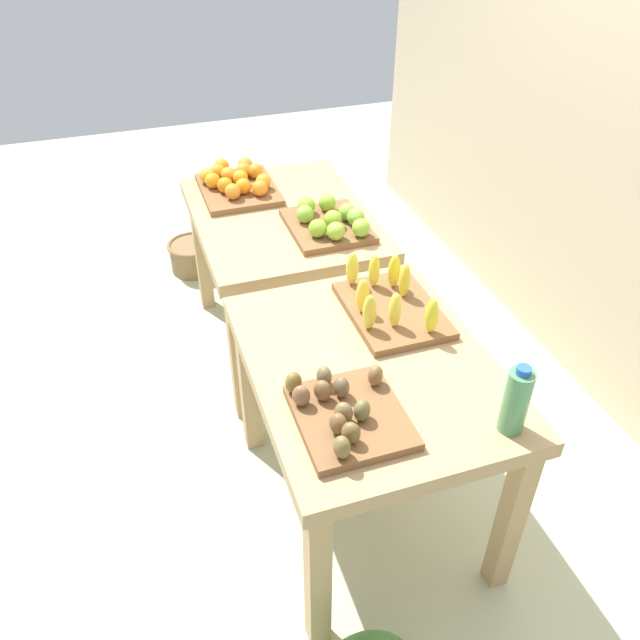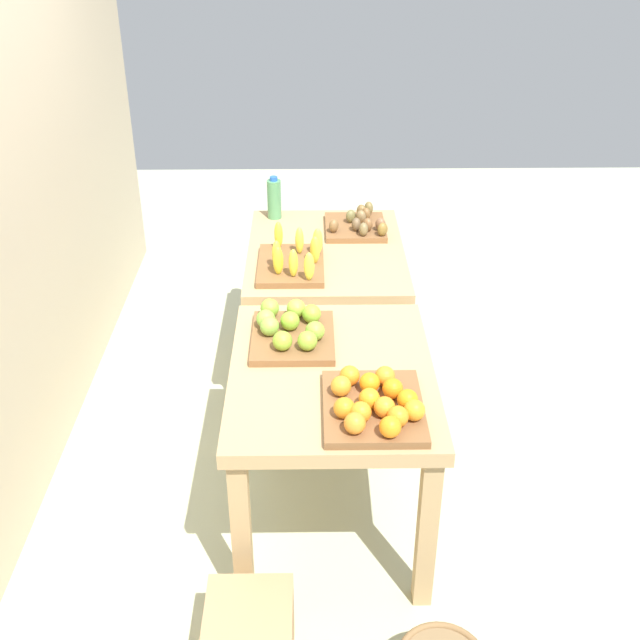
# 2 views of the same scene
# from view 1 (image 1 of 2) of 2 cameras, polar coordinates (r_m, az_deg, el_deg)

# --- Properties ---
(ground_plane) EXTENTS (8.00, 8.00, 0.00)m
(ground_plane) POSITION_cam_1_polar(r_m,az_deg,el_deg) (3.07, -0.12, -8.03)
(ground_plane) COLOR #B3BA99
(display_table_left) EXTENTS (1.04, 0.80, 0.77)m
(display_table_left) POSITION_cam_1_polar(r_m,az_deg,el_deg) (3.10, -3.41, 7.66)
(display_table_left) COLOR tan
(display_table_left) RESTS_ON ground_plane
(display_table_right) EXTENTS (1.04, 0.80, 0.77)m
(display_table_right) POSITION_cam_1_polar(r_m,az_deg,el_deg) (2.24, 4.39, -5.83)
(display_table_right) COLOR tan
(display_table_right) RESTS_ON ground_plane
(orange_bin) EXTENTS (0.45, 0.36, 0.11)m
(orange_bin) POSITION_cam_1_polar(r_m,az_deg,el_deg) (3.25, -7.43, 12.04)
(orange_bin) COLOR brown
(orange_bin) RESTS_ON display_table_left
(apple_bin) EXTENTS (0.40, 0.34, 0.11)m
(apple_bin) POSITION_cam_1_polar(r_m,az_deg,el_deg) (2.87, 0.88, 8.78)
(apple_bin) COLOR brown
(apple_bin) RESTS_ON display_table_left
(banana_crate) EXTENTS (0.44, 0.32, 0.17)m
(banana_crate) POSITION_cam_1_polar(r_m,az_deg,el_deg) (2.35, 6.24, 1.53)
(banana_crate) COLOR brown
(banana_crate) RESTS_ON display_table_right
(kiwi_bin) EXTENTS (0.36, 0.33, 0.10)m
(kiwi_bin) POSITION_cam_1_polar(r_m,az_deg,el_deg) (1.93, 2.22, -8.14)
(kiwi_bin) COLOR brown
(kiwi_bin) RESTS_ON display_table_right
(water_bottle) EXTENTS (0.08, 0.08, 0.24)m
(water_bottle) POSITION_cam_1_polar(r_m,az_deg,el_deg) (1.94, 17.08, -6.89)
(water_bottle) COLOR #4C8C59
(water_bottle) RESTS_ON display_table_right
(wicker_basket) EXTENTS (0.30, 0.30, 0.19)m
(wicker_basket) POSITION_cam_1_polar(r_m,az_deg,el_deg) (4.07, -11.24, 5.68)
(wicker_basket) COLOR olive
(wicker_basket) RESTS_ON ground_plane
(cardboard_produce_box) EXTENTS (0.40, 0.30, 0.30)m
(cardboard_produce_box) POSITION_cam_1_polar(r_m,az_deg,el_deg) (4.09, -2.11, 7.35)
(cardboard_produce_box) COLOR tan
(cardboard_produce_box) RESTS_ON ground_plane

